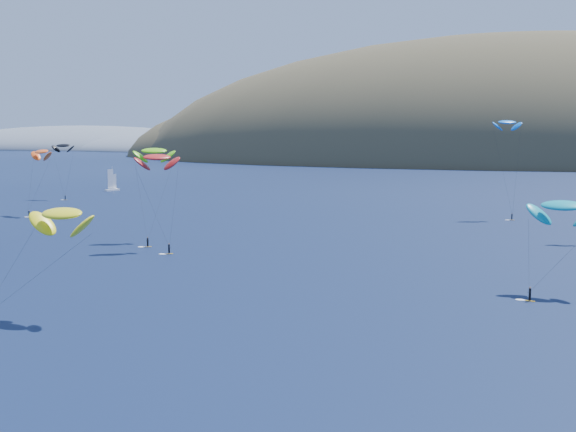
# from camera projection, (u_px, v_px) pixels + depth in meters

# --- Properties ---
(island) EXTENTS (730.00, 300.00, 210.00)m
(island) POSITION_uv_depth(u_px,v_px,m) (539.00, 175.00, 588.02)
(island) COLOR #3D3526
(island) RESTS_ON ground
(headland) EXTENTS (460.00, 250.00, 60.00)m
(headland) POSITION_uv_depth(u_px,v_px,m) (103.00, 151.00, 919.73)
(headland) COLOR slate
(headland) RESTS_ON ground
(sailboat) EXTENTS (7.99, 7.02, 9.55)m
(sailboat) POSITION_uv_depth(u_px,v_px,m) (112.00, 189.00, 310.86)
(sailboat) COLOR white
(sailboat) RESTS_ON ground
(kitesurfer_1) EXTENTS (9.21, 11.17, 20.17)m
(kitesurfer_1) POSITION_uv_depth(u_px,v_px,m) (41.00, 152.00, 224.66)
(kitesurfer_1) COLOR gold
(kitesurfer_1) RESTS_ON ground
(kitesurfer_2) EXTENTS (11.85, 11.63, 16.35)m
(kitesurfer_2) POSITION_uv_depth(u_px,v_px,m) (62.00, 214.00, 103.15)
(kitesurfer_2) COLOR gold
(kitesurfer_2) RESTS_ON ground
(kitesurfer_3) EXTENTS (9.36, 14.28, 21.94)m
(kitesurfer_3) POSITION_uv_depth(u_px,v_px,m) (154.00, 151.00, 173.84)
(kitesurfer_3) COLOR gold
(kitesurfer_3) RESTS_ON ground
(kitesurfer_4) EXTENTS (8.35, 8.63, 28.11)m
(kitesurfer_4) POSITION_uv_depth(u_px,v_px,m) (507.00, 122.00, 215.85)
(kitesurfer_4) COLOR gold
(kitesurfer_4) RESTS_ON ground
(kitesurfer_5) EXTENTS (10.59, 11.30, 15.89)m
(kitesurfer_5) POSITION_uv_depth(u_px,v_px,m) (563.00, 206.00, 118.61)
(kitesurfer_5) COLOR gold
(kitesurfer_5) RESTS_ON ground
(kitesurfer_9) EXTENTS (10.29, 9.64, 21.08)m
(kitesurfer_9) POSITION_uv_depth(u_px,v_px,m) (157.00, 157.00, 160.52)
(kitesurfer_9) COLOR gold
(kitesurfer_9) RESTS_ON ground
(kitesurfer_12) EXTENTS (8.15, 6.39, 20.55)m
(kitesurfer_12) POSITION_uv_depth(u_px,v_px,m) (63.00, 146.00, 274.42)
(kitesurfer_12) COLOR gold
(kitesurfer_12) RESTS_ON ground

